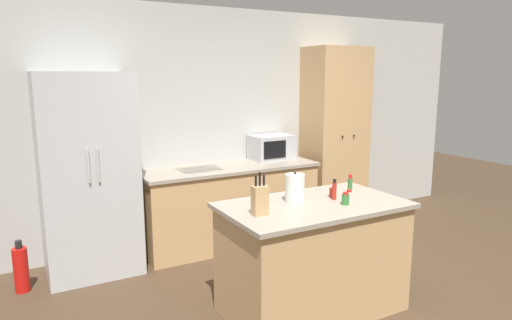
{
  "coord_description": "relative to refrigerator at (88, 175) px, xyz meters",
  "views": [
    {
      "loc": [
        -2.17,
        -2.43,
        1.88
      ],
      "look_at": [
        -0.04,
        1.4,
        1.05
      ],
      "focal_mm": 32.0,
      "sensor_mm": 36.0,
      "label": 1
    }
  ],
  "objects": [
    {
      "name": "spice_bottle_amber_oil",
      "position": [
        1.59,
        -1.78,
        -0.01
      ],
      "size": [
        0.06,
        0.06,
        0.1
      ],
      "color": "#337033",
      "rests_on": "kitchen_island"
    },
    {
      "name": "spice_bottle_pale_salt",
      "position": [
        1.67,
        -1.73,
        -0.01
      ],
      "size": [
        0.05,
        0.05,
        0.1
      ],
      "color": "beige",
      "rests_on": "kitchen_island"
    },
    {
      "name": "spice_bottle_short_red",
      "position": [
        1.79,
        -1.6,
        0.03
      ],
      "size": [
        0.04,
        0.04,
        0.18
      ],
      "color": "#337033",
      "rests_on": "kitchen_island"
    },
    {
      "name": "wall_back",
      "position": [
        1.52,
        0.36,
        0.35
      ],
      "size": [
        7.2,
        0.06,
        2.6
      ],
      "color": "#B2B2AD",
      "rests_on": "ground_plane"
    },
    {
      "name": "refrigerator",
      "position": [
        0.0,
        0.0,
        0.0
      ],
      "size": [
        0.84,
        0.69,
        1.9
      ],
      "color": "#B7BABC",
      "rests_on": "ground_plane"
    },
    {
      "name": "kettle",
      "position": [
        1.29,
        -1.53,
        0.05
      ],
      "size": [
        0.15,
        0.15,
        0.25
      ],
      "color": "white",
      "rests_on": "kitchen_island"
    },
    {
      "name": "kitchen_island",
      "position": [
        1.4,
        -1.63,
        -0.5
      ],
      "size": [
        1.43,
        0.83,
        0.89
      ],
      "color": "tan",
      "rests_on": "ground_plane"
    },
    {
      "name": "back_counter",
      "position": [
        1.47,
        0.02,
        -0.5
      ],
      "size": [
        1.98,
        0.67,
        0.89
      ],
      "color": "tan",
      "rests_on": "ground_plane"
    },
    {
      "name": "pantry_cabinet",
      "position": [
        2.96,
        0.08,
        0.15
      ],
      "size": [
        0.74,
        0.53,
        2.2
      ],
      "color": "tan",
      "rests_on": "ground_plane"
    },
    {
      "name": "spice_bottle_tall_dark",
      "position": [
        1.61,
        -1.63,
        0.02
      ],
      "size": [
        0.04,
        0.04,
        0.17
      ],
      "color": "#B2281E",
      "rests_on": "kitchen_island"
    },
    {
      "name": "fire_extinguisher",
      "position": [
        -0.63,
        -0.15,
        -0.74
      ],
      "size": [
        0.12,
        0.12,
        0.47
      ],
      "color": "red",
      "rests_on": "ground_plane"
    },
    {
      "name": "knife_block",
      "position": [
        0.89,
        -1.69,
        0.05
      ],
      "size": [
        0.11,
        0.07,
        0.31
      ],
      "color": "tan",
      "rests_on": "kitchen_island"
    },
    {
      "name": "microwave",
      "position": [
        2.08,
        0.14,
        0.08
      ],
      "size": [
        0.48,
        0.35,
        0.28
      ],
      "color": "#B2B5B7",
      "rests_on": "back_counter"
    },
    {
      "name": "spice_bottle_green_herb",
      "position": [
        1.65,
        -1.55,
        -0.01
      ],
      "size": [
        0.05,
        0.05,
        0.1
      ],
      "color": "#B2281E",
      "rests_on": "kitchen_island"
    }
  ]
}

